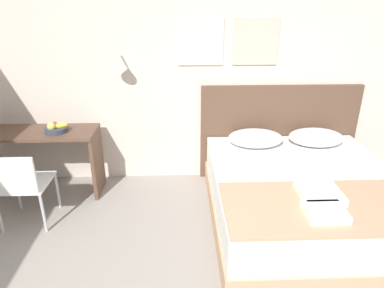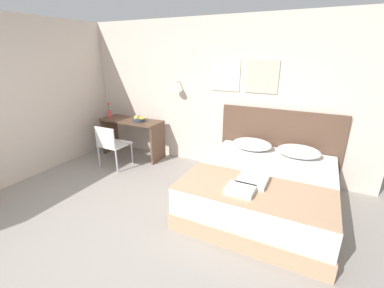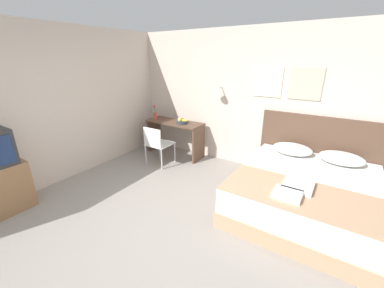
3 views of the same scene
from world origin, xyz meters
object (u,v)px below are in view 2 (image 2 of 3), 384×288
(headboard, at_px, (277,145))
(flower_vase, at_px, (109,112))
(pillow_left, at_px, (252,144))
(throw_blanket, at_px, (253,189))
(folded_towel_mid_bed, at_px, (240,190))
(folded_towel_near_foot, at_px, (252,180))
(fruit_bowl, at_px, (139,119))
(desk, at_px, (132,131))
(pillow_right, at_px, (299,151))
(desk_chair, at_px, (111,143))
(bed, at_px, (262,189))

(headboard, relative_size, flower_vase, 6.32)
(pillow_left, relative_size, throw_blanket, 0.36)
(folded_towel_mid_bed, bearing_deg, folded_towel_near_foot, 76.91)
(fruit_bowl, bearing_deg, desk, 171.03)
(pillow_right, xyz_separation_m, fruit_bowl, (-2.97, -0.05, 0.17))
(pillow_left, xyz_separation_m, fruit_bowl, (-2.26, -0.05, 0.17))
(pillow_left, height_order, fruit_bowl, fruit_bowl)
(desk, relative_size, flower_vase, 4.18)
(pillow_right, distance_m, desk_chair, 3.24)
(flower_vase, bearing_deg, desk_chair, -47.64)
(desk, bearing_deg, flower_vase, -177.27)
(fruit_bowl, bearing_deg, headboard, 7.85)
(desk_chair, distance_m, fruit_bowl, 0.74)
(desk_chair, xyz_separation_m, fruit_bowl, (0.18, 0.63, 0.33))
(headboard, relative_size, folded_towel_near_foot, 5.49)
(bed, xyz_separation_m, folded_towel_mid_bed, (-0.12, -0.73, 0.34))
(headboard, height_order, folded_towel_near_foot, headboard)
(bed, height_order, desk_chair, desk_chair)
(desk_chair, relative_size, flower_vase, 2.65)
(folded_towel_near_foot, height_order, flower_vase, flower_vase)
(bed, distance_m, throw_blanket, 0.66)
(pillow_left, xyz_separation_m, folded_towel_mid_bed, (0.24, -1.46, -0.03))
(folded_towel_near_foot, distance_m, desk_chair, 2.80)
(pillow_right, height_order, fruit_bowl, fruit_bowl)
(throw_blanket, xyz_separation_m, folded_towel_near_foot, (-0.05, 0.14, 0.04))
(throw_blanket, xyz_separation_m, desk_chair, (-2.80, 0.64, -0.08))
(folded_towel_near_foot, height_order, desk_chair, desk_chair)
(desk_chair, bearing_deg, headboard, 19.53)
(pillow_left, height_order, flower_vase, flower_vase)
(bed, relative_size, folded_towel_mid_bed, 6.50)
(folded_towel_mid_bed, relative_size, fruit_bowl, 1.21)
(headboard, distance_m, pillow_left, 0.48)
(bed, distance_m, desk, 2.94)
(bed, relative_size, folded_towel_near_foot, 5.68)
(desk_chair, height_order, fruit_bowl, fruit_bowl)
(bed, height_order, pillow_left, pillow_left)
(headboard, bearing_deg, fruit_bowl, -172.15)
(bed, relative_size, pillow_left, 3.18)
(headboard, height_order, desk_chair, headboard)
(folded_towel_mid_bed, distance_m, flower_vase, 3.57)
(pillow_left, relative_size, desk_chair, 0.78)
(pillow_right, relative_size, throw_blanket, 0.36)
(bed, xyz_separation_m, throw_blanket, (0.00, -0.59, 0.30))
(throw_blanket, relative_size, folded_towel_mid_bed, 5.72)
(headboard, xyz_separation_m, fruit_bowl, (-2.62, -0.36, 0.22))
(desk, relative_size, fruit_bowl, 5.05)
(pillow_right, relative_size, desk_chair, 0.78)
(bed, bearing_deg, desk_chair, 178.99)
(bed, distance_m, folded_towel_near_foot, 0.56)
(throw_blanket, relative_size, flower_vase, 5.76)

